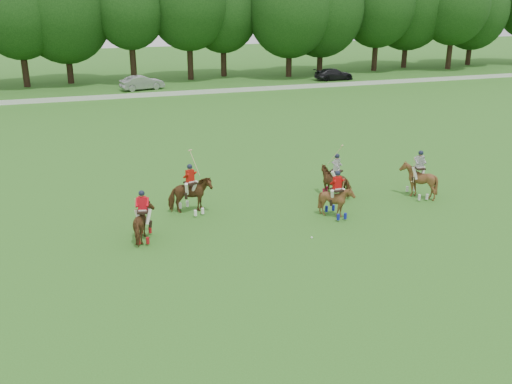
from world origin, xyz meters
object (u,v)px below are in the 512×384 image
object	(u,v)px
car_right	(334,74)
polo_red_b	(191,195)
polo_stripe_a	(336,181)
polo_red_a	(144,223)
polo_ball	(312,238)
polo_stripe_b	(418,180)
polo_red_c	(336,201)
car_mid	(142,83)

from	to	relation	value
car_right	polo_red_b	distance (m)	44.04
car_right	polo_stripe_a	world-z (taller)	polo_stripe_a
polo_red_a	polo_ball	size ratio (longest dim) A/B	25.06
polo_red_a	polo_stripe_b	bearing A→B (deg)	4.32
polo_red_b	polo_red_c	world-z (taller)	polo_red_b
polo_red_b	polo_ball	distance (m)	6.36
polo_red_a	polo_stripe_a	size ratio (longest dim) A/B	0.80
polo_red_c	polo_stripe_a	xyz separation A→B (m)	(1.23, 2.63, 0.01)
polo_ball	polo_red_a	bearing A→B (deg)	163.16
car_right	polo_red_a	bearing A→B (deg)	144.77
polo_red_a	polo_red_b	bearing A→B (deg)	44.37
car_right	polo_stripe_b	size ratio (longest dim) A/B	1.86
car_mid	polo_red_a	distance (m)	39.24
polo_red_a	polo_stripe_a	world-z (taller)	polo_stripe_a
car_mid	car_right	bearing A→B (deg)	-103.04
car_right	polo_stripe_b	xyz separation A→B (m)	(-13.19, -37.86, 0.24)
car_mid	car_right	size ratio (longest dim) A/B	0.99
car_right	polo_stripe_a	distance (m)	40.25
polo_red_b	polo_red_c	xyz separation A→B (m)	(6.39, -2.63, -0.08)
polo_red_c	car_right	bearing A→B (deg)	64.78
polo_stripe_a	polo_stripe_b	xyz separation A→B (m)	(3.96, -1.44, 0.10)
polo_red_c	polo_stripe_b	bearing A→B (deg)	12.87
polo_stripe_b	polo_ball	distance (m)	7.97
polo_red_a	car_right	bearing A→B (deg)	54.91
car_right	polo_red_a	world-z (taller)	polo_red_a
car_mid	polo_red_c	xyz separation A→B (m)	(4.02, -39.04, 0.06)
polo_red_a	polo_red_b	size ratio (longest dim) A/B	0.76
car_mid	polo_red_a	world-z (taller)	polo_red_a
polo_stripe_a	polo_stripe_b	distance (m)	4.21
car_right	polo_stripe_a	size ratio (longest dim) A/B	1.64
polo_stripe_a	polo_stripe_b	world-z (taller)	polo_stripe_a
polo_ball	polo_stripe_a	bearing A→B (deg)	54.25
polo_red_a	polo_stripe_b	size ratio (longest dim) A/B	0.91
car_right	polo_red_a	distance (m)	47.57
polo_red_b	polo_red_c	bearing A→B (deg)	-22.39
polo_red_a	polo_stripe_b	distance (m)	14.19
polo_red_b	car_right	bearing A→B (deg)	55.76
car_right	polo_red_c	world-z (taller)	polo_red_c
polo_ball	car_mid	bearing A→B (deg)	92.72
car_mid	polo_red_b	bearing A→B (deg)	163.23
polo_stripe_b	polo_red_a	bearing A→B (deg)	-175.68
polo_red_b	polo_stripe_b	bearing A→B (deg)	-7.12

